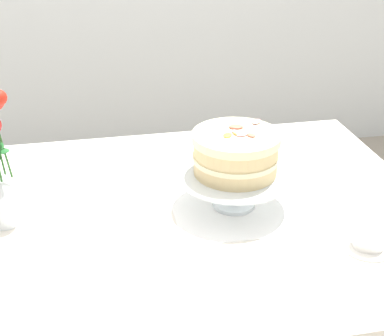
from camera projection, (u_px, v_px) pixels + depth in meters
name	position (u px, v px, depth m)	size (l,w,h in m)	color
dining_table	(166.00, 246.00, 1.43)	(1.40, 1.00, 0.74)	white
linen_napkin	(234.00, 206.00, 1.44)	(0.32, 0.32, 0.00)	white
cake_stand	(235.00, 178.00, 1.40)	(0.29, 0.29, 0.10)	silver
layer_cake	(236.00, 153.00, 1.37)	(0.22, 0.22, 0.11)	beige
teacup	(369.00, 237.00, 1.26)	(0.12, 0.12, 0.06)	white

